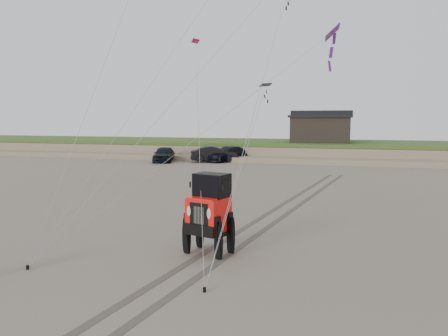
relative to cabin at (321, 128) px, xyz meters
The scene contains 10 objects.
ground 37.20m from the cabin, 93.09° to the right, with size 160.00×160.00×0.00m, color #6B6054.
dune_ridge 3.18m from the cabin, 165.96° to the left, with size 160.00×14.25×1.73m.
cabin is the anchor object (origin of this frame).
truck_a 16.87m from the cabin, 150.26° to the right, with size 1.78×4.43×1.51m, color black.
truck_b 12.24m from the cabin, 143.92° to the right, with size 1.62×4.64×1.53m, color black.
truck_c 10.86m from the cabin, 144.52° to the right, with size 2.05×5.04×1.46m, color black.
jeep 35.02m from the cabin, 91.78° to the right, with size 2.32×5.39×2.01m, color #FA1711, non-canonical shape.
stake_main 38.28m from the cabin, 98.29° to the right, with size 0.08×0.08×0.12m, color black.
stake_aux 38.01m from the cabin, 90.34° to the right, with size 0.08×0.08×0.12m, color black.
tire_tracks 29.18m from the cabin, 90.00° to the right, with size 5.22×29.74×0.01m.
Camera 1 is at (5.09, -10.54, 4.19)m, focal length 35.00 mm.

